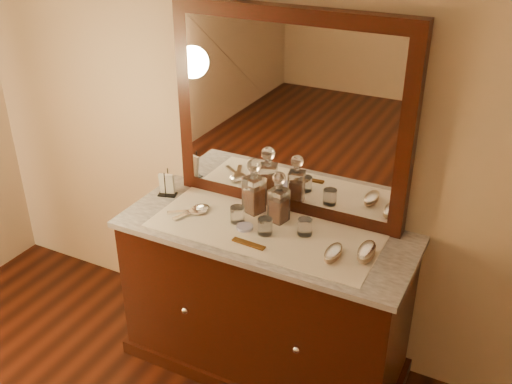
% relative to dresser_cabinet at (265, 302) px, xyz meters
% --- Properties ---
extents(dresser_cabinet, '(1.40, 0.55, 0.82)m').
position_rel_dresser_cabinet_xyz_m(dresser_cabinet, '(0.00, 0.00, 0.00)').
color(dresser_cabinet, black).
rests_on(dresser_cabinet, floor).
extents(dresser_plinth, '(1.46, 0.59, 0.08)m').
position_rel_dresser_cabinet_xyz_m(dresser_plinth, '(0.00, 0.00, -0.37)').
color(dresser_plinth, black).
rests_on(dresser_plinth, floor).
extents(knob_left, '(0.04, 0.04, 0.04)m').
position_rel_dresser_cabinet_xyz_m(knob_left, '(-0.30, -0.28, 0.04)').
color(knob_left, silver).
rests_on(knob_left, dresser_cabinet).
extents(knob_right, '(0.04, 0.04, 0.04)m').
position_rel_dresser_cabinet_xyz_m(knob_right, '(0.30, -0.28, 0.04)').
color(knob_right, silver).
rests_on(knob_right, dresser_cabinet).
extents(marble_top, '(1.44, 0.59, 0.03)m').
position_rel_dresser_cabinet_xyz_m(marble_top, '(0.00, 0.00, 0.42)').
color(marble_top, silver).
rests_on(marble_top, dresser_cabinet).
extents(mirror_frame, '(1.20, 0.08, 1.00)m').
position_rel_dresser_cabinet_xyz_m(mirror_frame, '(0.00, 0.25, 0.94)').
color(mirror_frame, black).
rests_on(mirror_frame, marble_top).
extents(mirror_glass, '(1.06, 0.01, 0.86)m').
position_rel_dresser_cabinet_xyz_m(mirror_glass, '(0.00, 0.21, 0.94)').
color(mirror_glass, white).
rests_on(mirror_glass, marble_top).
extents(lace_runner, '(1.10, 0.45, 0.00)m').
position_rel_dresser_cabinet_xyz_m(lace_runner, '(0.00, -0.02, 0.44)').
color(lace_runner, silver).
rests_on(lace_runner, marble_top).
extents(pin_dish, '(0.09, 0.09, 0.01)m').
position_rel_dresser_cabinet_xyz_m(pin_dish, '(-0.09, -0.04, 0.45)').
color(pin_dish, white).
rests_on(pin_dish, lace_runner).
extents(comb, '(0.17, 0.04, 0.01)m').
position_rel_dresser_cabinet_xyz_m(comb, '(-0.01, -0.16, 0.45)').
color(comb, brown).
rests_on(comb, lace_runner).
extents(napkin_rack, '(0.11, 0.08, 0.14)m').
position_rel_dresser_cabinet_xyz_m(napkin_rack, '(-0.62, 0.08, 0.50)').
color(napkin_rack, black).
rests_on(napkin_rack, marble_top).
extents(decanter_left, '(0.11, 0.11, 0.29)m').
position_rel_dresser_cabinet_xyz_m(decanter_left, '(-0.13, 0.13, 0.56)').
color(decanter_left, '#913F15').
rests_on(decanter_left, lace_runner).
extents(decanter_right, '(0.10, 0.10, 0.26)m').
position_rel_dresser_cabinet_xyz_m(decanter_right, '(0.02, 0.10, 0.55)').
color(decanter_right, '#913F15').
rests_on(decanter_right, lace_runner).
extents(brush_near, '(0.07, 0.15, 0.04)m').
position_rel_dresser_cabinet_xyz_m(brush_near, '(0.37, -0.08, 0.47)').
color(brush_near, '#9B7B5F').
rests_on(brush_near, lace_runner).
extents(brush_far, '(0.08, 0.17, 0.05)m').
position_rel_dresser_cabinet_xyz_m(brush_far, '(0.50, -0.01, 0.47)').
color(brush_far, '#9B7B5F').
rests_on(brush_far, lace_runner).
extents(hand_mirror_outer, '(0.13, 0.22, 0.02)m').
position_rel_dresser_cabinet_xyz_m(hand_mirror_outer, '(-0.38, -0.01, 0.45)').
color(hand_mirror_outer, silver).
rests_on(hand_mirror_outer, lace_runner).
extents(hand_mirror_inner, '(0.20, 0.15, 0.02)m').
position_rel_dresser_cabinet_xyz_m(hand_mirror_inner, '(-0.39, -0.02, 0.45)').
color(hand_mirror_inner, silver).
rests_on(hand_mirror_inner, lace_runner).
extents(tumblers, '(0.41, 0.15, 0.08)m').
position_rel_dresser_cabinet_xyz_m(tumblers, '(0.02, -0.00, 0.48)').
color(tumblers, white).
rests_on(tumblers, lace_runner).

